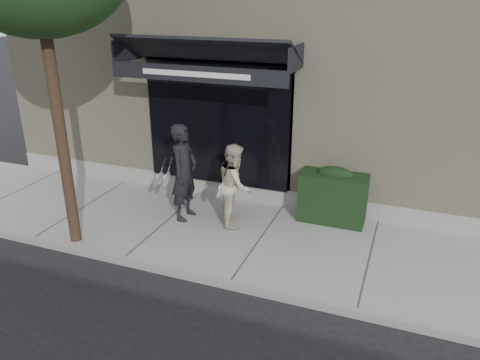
% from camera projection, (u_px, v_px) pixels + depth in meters
% --- Properties ---
extents(ground, '(80.00, 80.00, 0.00)m').
position_uv_depth(ground, '(261.00, 243.00, 8.84)').
color(ground, black).
rests_on(ground, ground).
extents(sidewalk, '(20.00, 3.00, 0.12)m').
position_uv_depth(sidewalk, '(261.00, 241.00, 8.82)').
color(sidewalk, gray).
rests_on(sidewalk, ground).
extents(curb, '(20.00, 0.10, 0.14)m').
position_uv_depth(curb, '(230.00, 285.00, 7.48)').
color(curb, gray).
rests_on(curb, ground).
extents(building_facade, '(14.30, 8.04, 5.64)m').
position_uv_depth(building_facade, '(323.00, 62.00, 12.12)').
color(building_facade, '#B4AB89').
rests_on(building_facade, ground).
extents(hedge, '(1.30, 0.70, 1.14)m').
position_uv_depth(hedge, '(333.00, 195.00, 9.32)').
color(hedge, black).
rests_on(hedge, sidewalk).
extents(pedestrian_front, '(0.77, 0.89, 1.97)m').
position_uv_depth(pedestrian_front, '(184.00, 172.00, 9.25)').
color(pedestrian_front, black).
rests_on(pedestrian_front, sidewalk).
extents(pedestrian_back, '(0.84, 0.96, 1.64)m').
position_uv_depth(pedestrian_back, '(235.00, 185.00, 9.08)').
color(pedestrian_back, '#C0B999').
rests_on(pedestrian_back, sidewalk).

